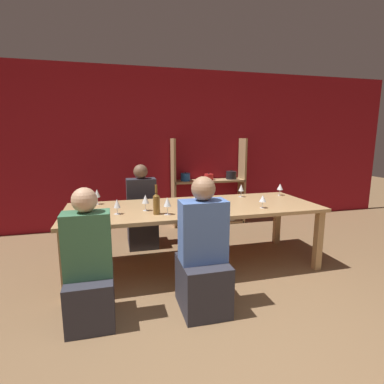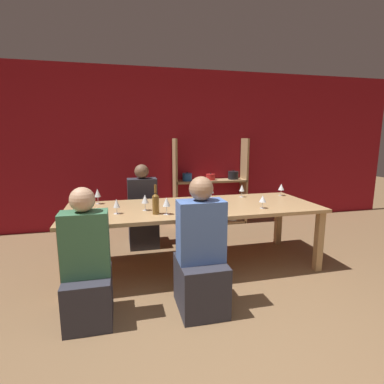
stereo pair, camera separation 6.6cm
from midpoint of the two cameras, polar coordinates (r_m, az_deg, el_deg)
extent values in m
cube|color=maroon|center=(5.33, -4.48, 8.18)|extent=(8.80, 0.06, 2.70)
cube|color=tan|center=(5.19, -3.92, 1.65)|extent=(0.04, 0.30, 1.53)
cube|color=tan|center=(5.58, 9.16, 2.16)|extent=(0.04, 0.30, 1.53)
cube|color=tan|center=(5.51, 2.78, -5.79)|extent=(1.28, 0.30, 0.04)
cylinder|color=#338447|center=(5.49, 2.79, -5.13)|extent=(0.18, 0.18, 0.10)
sphere|color=black|center=(5.48, 2.80, -4.52)|extent=(0.02, 0.02, 0.02)
cylinder|color=silver|center=(5.63, 6.96, -4.64)|extent=(0.17, 0.17, 0.13)
sphere|color=black|center=(5.61, 6.98, -3.88)|extent=(0.02, 0.02, 0.02)
cube|color=tan|center=(5.35, 2.86, 2.11)|extent=(1.28, 0.30, 0.04)
cylinder|color=#235BAD|center=(5.22, -1.62, 2.87)|extent=(0.17, 0.17, 0.14)
sphere|color=black|center=(5.21, -1.63, 3.74)|extent=(0.02, 0.02, 0.02)
cylinder|color=red|center=(5.34, 2.86, 2.88)|extent=(0.16, 0.16, 0.11)
sphere|color=black|center=(5.33, 2.87, 3.58)|extent=(0.02, 0.02, 0.02)
cylinder|color=black|center=(5.48, 7.14, 3.20)|extent=(0.19, 0.19, 0.14)
sphere|color=black|center=(5.47, 7.16, 4.06)|extent=(0.02, 0.02, 0.02)
cube|color=tan|center=(3.56, -0.12, -2.98)|extent=(2.95, 1.09, 0.04)
cube|color=tan|center=(3.17, -23.60, -12.84)|extent=(0.08, 0.08, 0.72)
cube|color=tan|center=(3.86, 22.45, -8.54)|extent=(0.08, 0.08, 0.72)
cube|color=tan|center=(4.03, -21.66, -7.70)|extent=(0.08, 0.08, 0.72)
cube|color=tan|center=(4.60, 15.49, -5.11)|extent=(0.08, 0.08, 0.72)
cylinder|color=brown|center=(3.18, -7.36, -2.53)|extent=(0.07, 0.07, 0.19)
cone|color=brown|center=(3.16, -7.41, -0.52)|extent=(0.07, 0.07, 0.03)
cylinder|color=brown|center=(3.15, -7.44, 0.58)|extent=(0.03, 0.03, 0.09)
cylinder|color=white|center=(4.13, 8.85, -0.89)|extent=(0.07, 0.07, 0.00)
cylinder|color=white|center=(4.12, 8.87, -0.33)|extent=(0.01, 0.01, 0.08)
cone|color=white|center=(4.11, 8.90, 0.81)|extent=(0.07, 0.07, 0.09)
cylinder|color=beige|center=(4.11, 8.89, 0.50)|extent=(0.04, 0.04, 0.04)
cylinder|color=white|center=(3.98, 3.15, -1.22)|extent=(0.06, 0.06, 0.00)
cylinder|color=white|center=(3.97, 3.15, -0.69)|extent=(0.01, 0.01, 0.07)
cone|color=white|center=(3.95, 3.17, 0.47)|extent=(0.06, 0.06, 0.09)
cylinder|color=maroon|center=(3.96, 3.16, 0.13)|extent=(0.03, 0.03, 0.04)
cylinder|color=white|center=(3.37, -9.36, -3.49)|extent=(0.06, 0.06, 0.00)
cylinder|color=white|center=(3.37, -9.38, -2.79)|extent=(0.01, 0.01, 0.08)
cone|color=white|center=(3.35, -9.43, -1.32)|extent=(0.08, 0.08, 0.10)
cylinder|color=white|center=(3.18, -5.28, -4.26)|extent=(0.07, 0.07, 0.00)
cylinder|color=white|center=(3.17, -5.30, -3.48)|extent=(0.01, 0.01, 0.09)
cone|color=white|center=(3.15, -5.32, -1.87)|extent=(0.08, 0.08, 0.10)
cylinder|color=maroon|center=(3.15, -5.32, -2.31)|extent=(0.04, 0.04, 0.04)
cylinder|color=white|center=(3.54, 12.73, -2.96)|extent=(0.06, 0.06, 0.00)
cylinder|color=white|center=(3.53, 12.75, -2.37)|extent=(0.01, 0.01, 0.07)
cone|color=white|center=(3.51, 12.80, -1.20)|extent=(0.08, 0.08, 0.08)
cylinder|color=beige|center=(3.52, 12.79, -1.50)|extent=(0.04, 0.04, 0.03)
cylinder|color=white|center=(3.04, -1.62, -4.92)|extent=(0.06, 0.06, 0.00)
cylinder|color=white|center=(3.03, -1.62, -4.20)|extent=(0.01, 0.01, 0.07)
cone|color=white|center=(3.01, -1.63, -2.66)|extent=(0.06, 0.06, 0.09)
cylinder|color=maroon|center=(3.02, -1.63, -3.10)|extent=(0.03, 0.03, 0.04)
cylinder|color=white|center=(4.36, 15.93, -0.57)|extent=(0.06, 0.06, 0.00)
cylinder|color=white|center=(4.35, 15.96, -0.06)|extent=(0.01, 0.01, 0.08)
cone|color=white|center=(4.34, 16.01, 0.99)|extent=(0.08, 0.08, 0.09)
cylinder|color=beige|center=(4.34, 16.00, 0.71)|extent=(0.05, 0.05, 0.03)
cylinder|color=white|center=(3.82, -18.00, -2.21)|extent=(0.06, 0.06, 0.00)
cylinder|color=white|center=(3.81, -18.04, -1.56)|extent=(0.01, 0.01, 0.08)
cone|color=white|center=(3.80, -18.12, -0.20)|extent=(0.08, 0.08, 0.10)
cylinder|color=beige|center=(3.80, -18.10, -0.58)|extent=(0.04, 0.04, 0.04)
cylinder|color=white|center=(3.98, 0.06, -1.19)|extent=(0.06, 0.06, 0.00)
cylinder|color=white|center=(3.97, 0.06, -0.58)|extent=(0.01, 0.01, 0.08)
cone|color=white|center=(3.95, 0.06, 0.67)|extent=(0.06, 0.06, 0.09)
cylinder|color=white|center=(3.29, -14.56, -4.06)|extent=(0.07, 0.07, 0.00)
cylinder|color=white|center=(3.28, -14.59, -3.47)|extent=(0.01, 0.01, 0.07)
cone|color=white|center=(3.26, -14.66, -2.11)|extent=(0.07, 0.07, 0.09)
cylinder|color=maroon|center=(3.27, -14.64, -2.52)|extent=(0.04, 0.04, 0.04)
cube|color=#2D2D38|center=(2.85, -19.36, -18.59)|extent=(0.38, 0.48, 0.42)
cube|color=#3D7551|center=(2.66, -20.00, -9.42)|extent=(0.38, 0.21, 0.55)
sphere|color=tan|center=(2.56, -20.53, -1.45)|extent=(0.20, 0.20, 0.20)
cube|color=#2D2D38|center=(4.47, -9.84, -7.31)|extent=(0.41, 0.51, 0.42)
cube|color=#2D2D38|center=(4.35, -10.04, -1.15)|extent=(0.41, 0.23, 0.56)
sphere|color=brown|center=(4.29, -10.20, 3.86)|extent=(0.20, 0.20, 0.20)
cube|color=#2D2D38|center=(2.87, 1.36, -17.19)|extent=(0.41, 0.52, 0.47)
cube|color=#4C70B7|center=(2.67, 1.41, -7.44)|extent=(0.41, 0.23, 0.55)
sphere|color=#9E7556|center=(2.58, 1.45, 0.66)|extent=(0.21, 0.21, 0.21)
camera|label=1|loc=(0.03, -90.52, -0.10)|focal=28.00mm
camera|label=2|loc=(0.03, 89.48, 0.10)|focal=28.00mm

